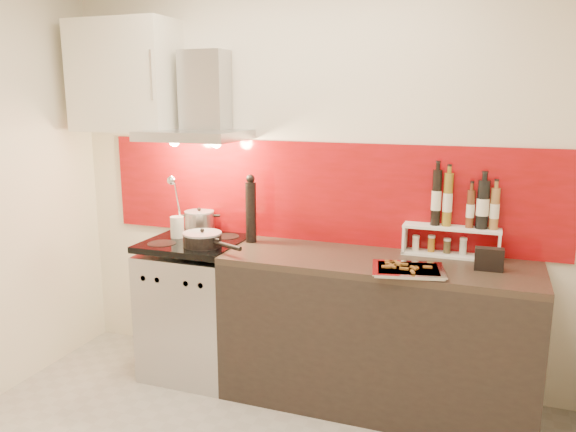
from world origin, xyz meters
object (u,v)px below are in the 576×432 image
at_px(saute_pan, 203,239).
at_px(pepper_mill, 251,210).
at_px(baking_tray, 408,269).
at_px(stock_pot, 200,222).
at_px(range_stove, 197,308).
at_px(counter, 376,332).

height_order(saute_pan, pepper_mill, pepper_mill).
bearing_deg(baking_tray, saute_pan, 176.97).
relative_size(stock_pot, saute_pan, 0.45).
bearing_deg(range_stove, stock_pot, 108.58).
bearing_deg(stock_pot, range_stove, -71.42).
bearing_deg(saute_pan, pepper_mill, 46.61).
xyz_separation_m(counter, stock_pot, (-1.27, 0.19, 0.54)).
distance_m(pepper_mill, baking_tray, 1.10).
xyz_separation_m(range_stove, saute_pan, (0.13, -0.11, 0.51)).
relative_size(range_stove, baking_tray, 2.13).
height_order(stock_pot, pepper_mill, pepper_mill).
relative_size(counter, pepper_mill, 4.10).
distance_m(range_stove, baking_tray, 1.48).
distance_m(stock_pot, saute_pan, 0.37).
bearing_deg(stock_pot, saute_pan, -57.76).
bearing_deg(stock_pot, baking_tray, -14.45).
relative_size(stock_pot, baking_tray, 0.47).
relative_size(saute_pan, baking_tray, 1.05).
bearing_deg(pepper_mill, counter, -7.75).
height_order(saute_pan, baking_tray, saute_pan).
xyz_separation_m(saute_pan, pepper_mill, (0.22, 0.23, 0.16)).
bearing_deg(baking_tray, stock_pot, 165.55).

